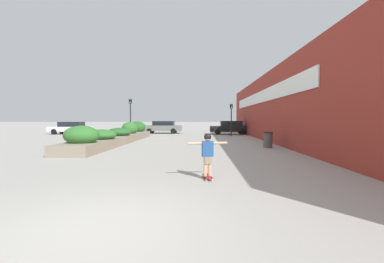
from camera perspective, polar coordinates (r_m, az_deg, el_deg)
ground_plane at (r=4.65m, az=-19.64°, el=-19.69°), size 300.00×300.00×0.00m
building_wall_right at (r=20.38m, az=17.52°, el=5.33°), size 0.67×35.85×5.40m
planter_box at (r=19.50m, az=-16.28°, el=-0.90°), size 1.92×14.51×1.54m
skateboard at (r=7.65m, az=3.46°, el=-10.01°), size 0.33×0.68×0.10m
skateboarder at (r=7.51m, az=3.48°, el=-4.16°), size 1.16×0.31×1.25m
trash_bin at (r=16.43m, az=16.53°, el=-1.80°), size 0.56×0.56×0.96m
car_leftmost at (r=34.18m, az=23.11°, el=0.94°), size 4.77×1.84×1.47m
car_center_left at (r=32.95m, az=-25.39°, el=0.77°), size 4.57×1.88×1.44m
car_center_right at (r=31.62m, az=-6.52°, el=1.02°), size 4.67×2.01×1.50m
car_rightmost at (r=29.84m, az=8.43°, el=0.92°), size 4.49×1.97×1.54m
traffic_light_left at (r=27.36m, az=-13.53°, el=4.43°), size 0.28×0.30×3.83m
traffic_light_right at (r=26.50m, az=8.72°, el=3.83°), size 0.28×0.30×3.29m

